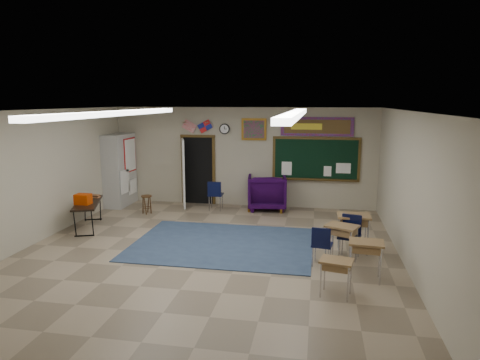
% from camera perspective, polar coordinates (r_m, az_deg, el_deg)
% --- Properties ---
extents(floor, '(9.00, 9.00, 0.00)m').
position_cam_1_polar(floor, '(9.10, -4.68, -10.04)').
color(floor, gray).
rests_on(floor, ground).
extents(back_wall, '(8.00, 0.04, 3.00)m').
position_cam_1_polar(back_wall, '(13.03, 0.35, 3.08)').
color(back_wall, '#AAA38A').
rests_on(back_wall, floor).
extents(front_wall, '(8.00, 0.04, 3.00)m').
position_cam_1_polar(front_wall, '(4.67, -19.70, -11.42)').
color(front_wall, '#AAA38A').
rests_on(front_wall, floor).
extents(left_wall, '(0.04, 9.00, 3.00)m').
position_cam_1_polar(left_wall, '(10.47, -26.48, 0.11)').
color(left_wall, '#AAA38A').
rests_on(left_wall, floor).
extents(right_wall, '(0.04, 9.00, 3.00)m').
position_cam_1_polar(right_wall, '(8.58, 21.94, -1.64)').
color(right_wall, '#AAA38A').
rests_on(right_wall, floor).
extents(ceiling, '(8.00, 9.00, 0.04)m').
position_cam_1_polar(ceiling, '(8.53, -4.99, 9.19)').
color(ceiling, silver).
rests_on(ceiling, back_wall).
extents(area_rug, '(4.00, 3.00, 0.02)m').
position_cam_1_polar(area_rug, '(9.78, -2.32, -8.46)').
color(area_rug, '#334661').
rests_on(area_rug, floor).
extents(fluorescent_strips, '(3.86, 6.00, 0.10)m').
position_cam_1_polar(fluorescent_strips, '(8.53, -4.98, 8.79)').
color(fluorescent_strips, white).
rests_on(fluorescent_strips, ceiling).
extents(doorway, '(1.10, 0.89, 2.16)m').
position_cam_1_polar(doorway, '(13.29, -6.15, 1.24)').
color(doorway, black).
rests_on(doorway, back_wall).
extents(chalkboard, '(2.55, 0.14, 1.30)m').
position_cam_1_polar(chalkboard, '(12.80, 10.07, 2.62)').
color(chalkboard, '#513B17').
rests_on(chalkboard, back_wall).
extents(bulletin_board, '(2.10, 0.05, 0.55)m').
position_cam_1_polar(bulletin_board, '(12.71, 10.21, 7.02)').
color(bulletin_board, '#B10F11').
rests_on(bulletin_board, back_wall).
extents(framed_art_print, '(0.75, 0.05, 0.65)m').
position_cam_1_polar(framed_art_print, '(12.86, 1.87, 6.78)').
color(framed_art_print, '#8F601B').
rests_on(framed_art_print, back_wall).
extents(wall_clock, '(0.32, 0.05, 0.32)m').
position_cam_1_polar(wall_clock, '(13.02, -2.08, 6.82)').
color(wall_clock, black).
rests_on(wall_clock, back_wall).
extents(wall_flags, '(1.16, 0.06, 0.70)m').
position_cam_1_polar(wall_flags, '(13.20, -5.74, 7.39)').
color(wall_flags, red).
rests_on(wall_flags, back_wall).
extents(storage_cabinet, '(0.59, 1.25, 2.20)m').
position_cam_1_polar(storage_cabinet, '(13.63, -15.72, 1.30)').
color(storage_cabinet, '#ADACA8').
rests_on(storage_cabinet, floor).
extents(wingback_armchair, '(1.25, 1.28, 1.03)m').
position_cam_1_polar(wingback_armchair, '(12.74, 3.61, -1.60)').
color(wingback_armchair, black).
rests_on(wingback_armchair, floor).
extents(student_chair_reading, '(0.45, 0.45, 0.88)m').
position_cam_1_polar(student_chair_reading, '(12.66, -3.26, -2.04)').
color(student_chair_reading, black).
rests_on(student_chair_reading, floor).
extents(student_chair_desk_a, '(0.46, 0.46, 0.80)m').
position_cam_1_polar(student_chair_desk_a, '(8.61, 10.89, -8.58)').
color(student_chair_desk_a, black).
rests_on(student_chair_desk_a, floor).
extents(student_chair_desk_b, '(0.54, 0.54, 0.88)m').
position_cam_1_polar(student_chair_desk_b, '(9.07, 14.37, -7.46)').
color(student_chair_desk_b, black).
rests_on(student_chair_desk_b, floor).
extents(student_desk_front_left, '(0.74, 0.67, 0.73)m').
position_cam_1_polar(student_desk_front_left, '(8.97, 13.38, -7.86)').
color(student_desk_front_left, '#A5814D').
rests_on(student_desk_front_left, floor).
extents(student_desk_front_right, '(0.69, 0.52, 0.82)m').
position_cam_1_polar(student_desk_front_right, '(9.48, 14.84, -6.60)').
color(student_desk_front_right, '#A5814D').
rests_on(student_desk_front_right, floor).
extents(student_desk_back_left, '(0.60, 0.49, 0.63)m').
position_cam_1_polar(student_desk_back_left, '(7.40, 12.68, -12.34)').
color(student_desk_back_left, '#A5814D').
rests_on(student_desk_back_left, floor).
extents(student_desk_back_right, '(0.64, 0.50, 0.72)m').
position_cam_1_polar(student_desk_back_right, '(8.13, 16.40, -10.00)').
color(student_desk_back_right, '#A5814D').
rests_on(student_desk_back_right, floor).
extents(folding_table, '(1.09, 1.71, 0.93)m').
position_cam_1_polar(folding_table, '(11.53, -19.59, -4.27)').
color(folding_table, black).
rests_on(folding_table, floor).
extents(wooden_stool, '(0.30, 0.30, 0.53)m').
position_cam_1_polar(wooden_stool, '(12.54, -12.33, -3.17)').
color(wooden_stool, '#4B2B16').
rests_on(wooden_stool, floor).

